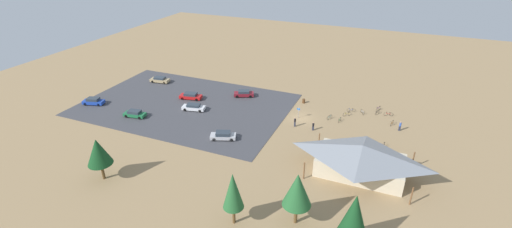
# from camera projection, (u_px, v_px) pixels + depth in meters

# --- Properties ---
(ground) EXTENTS (160.00, 160.00, 0.00)m
(ground) POSITION_uv_depth(u_px,v_px,m) (301.00, 118.00, 69.87)
(ground) COLOR #9E7F56
(ground) RESTS_ON ground
(parking_lot_asphalt) EXTENTS (42.28, 28.41, 0.05)m
(parking_lot_asphalt) POSITION_uv_depth(u_px,v_px,m) (186.00, 105.00, 75.33)
(parking_lot_asphalt) COLOR #424247
(parking_lot_asphalt) RESTS_ON ground
(bike_pavilion) EXTENTS (14.93, 9.40, 4.86)m
(bike_pavilion) POSITION_uv_depth(u_px,v_px,m) (361.00, 158.00, 52.67)
(bike_pavilion) COLOR beige
(bike_pavilion) RESTS_ON ground
(trash_bin) EXTENTS (0.60, 0.60, 0.90)m
(trash_bin) POSITION_uv_depth(u_px,v_px,m) (304.00, 101.00, 75.88)
(trash_bin) COLOR brown
(trash_bin) RESTS_ON ground
(lot_sign) EXTENTS (0.56, 0.08, 2.20)m
(lot_sign) POSITION_uv_depth(u_px,v_px,m) (298.00, 111.00, 69.31)
(lot_sign) COLOR #99999E
(lot_sign) RESTS_ON ground
(pine_far_west) EXTENTS (3.56, 3.56, 7.30)m
(pine_far_west) POSITION_uv_depth(u_px,v_px,m) (297.00, 190.00, 42.48)
(pine_far_west) COLOR brown
(pine_far_west) RESTS_ON ground
(pine_east) EXTENTS (3.40, 3.40, 7.42)m
(pine_east) POSITION_uv_depth(u_px,v_px,m) (354.00, 215.00, 39.23)
(pine_east) COLOR brown
(pine_east) RESTS_ON ground
(pine_mideast) EXTENTS (2.59, 2.59, 7.42)m
(pine_mideast) POSITION_uv_depth(u_px,v_px,m) (233.00, 191.00, 42.47)
(pine_mideast) COLOR brown
(pine_mideast) RESTS_ON ground
(pine_west) EXTENTS (3.52, 3.52, 6.66)m
(pine_west) POSITION_uv_depth(u_px,v_px,m) (98.00, 152.00, 50.63)
(pine_west) COLOR brown
(pine_west) RESTS_ON ground
(bicycle_silver_edge_north) EXTENTS (0.48, 1.75, 0.85)m
(bicycle_silver_edge_north) POSITION_uv_depth(u_px,v_px,m) (383.00, 145.00, 60.17)
(bicycle_silver_edge_north) COLOR black
(bicycle_silver_edge_north) RESTS_ON ground
(bicycle_white_by_bin) EXTENTS (0.84, 1.59, 0.79)m
(bicycle_white_by_bin) POSITION_uv_depth(u_px,v_px,m) (362.00, 112.00, 71.42)
(bicycle_white_by_bin) COLOR black
(bicycle_white_by_bin) RESTS_ON ground
(bicycle_orange_near_sign) EXTENTS (0.59, 1.79, 0.85)m
(bicycle_orange_near_sign) POSITION_uv_depth(u_px,v_px,m) (392.00, 123.00, 67.24)
(bicycle_orange_near_sign) COLOR black
(bicycle_orange_near_sign) RESTS_ON ground
(bicycle_purple_lone_east) EXTENTS (0.86, 1.55, 0.85)m
(bicycle_purple_lone_east) POSITION_uv_depth(u_px,v_px,m) (379.00, 108.00, 72.84)
(bicycle_purple_lone_east) COLOR black
(bicycle_purple_lone_east) RESTS_ON ground
(bicycle_yellow_yard_front) EXTENTS (1.45, 1.17, 0.90)m
(bicycle_yellow_yard_front) POSITION_uv_depth(u_px,v_px,m) (347.00, 114.00, 70.51)
(bicycle_yellow_yard_front) COLOR black
(bicycle_yellow_yard_front) RESTS_ON ground
(bicycle_black_near_porch) EXTENTS (0.75, 1.63, 0.76)m
(bicycle_black_near_porch) POSITION_uv_depth(u_px,v_px,m) (377.00, 112.00, 71.30)
(bicycle_black_near_porch) COLOR black
(bicycle_black_near_porch) RESTS_ON ground
(bicycle_teal_edge_south) EXTENTS (0.74, 1.53, 0.87)m
(bicycle_teal_edge_south) POSITION_uv_depth(u_px,v_px,m) (330.00, 117.00, 69.34)
(bicycle_teal_edge_south) COLOR black
(bicycle_teal_edge_south) RESTS_ON ground
(bicycle_blue_yard_left) EXTENTS (1.65, 0.54, 0.81)m
(bicycle_blue_yard_left) POSITION_uv_depth(u_px,v_px,m) (351.00, 110.00, 72.19)
(bicycle_blue_yard_left) COLOR black
(bicycle_blue_yard_left) RESTS_ON ground
(bicycle_red_yard_center) EXTENTS (1.75, 0.48, 0.87)m
(bicycle_red_yard_center) POSITION_uv_depth(u_px,v_px,m) (388.00, 114.00, 70.51)
(bicycle_red_yard_center) COLOR black
(bicycle_red_yard_center) RESTS_ON ground
(bicycle_green_back_row) EXTENTS (0.48, 1.64, 0.79)m
(bicycle_green_back_row) POSITION_uv_depth(u_px,v_px,m) (340.00, 120.00, 68.42)
(bicycle_green_back_row) COLOR black
(bicycle_green_back_row) RESTS_ON ground
(car_red_mid_lot) EXTENTS (4.99, 2.71, 1.40)m
(car_red_mid_lot) POSITION_uv_depth(u_px,v_px,m) (191.00, 96.00, 77.50)
(car_red_mid_lot) COLOR red
(car_red_mid_lot) RESTS_ON parking_lot_asphalt
(car_white_inner_stall) EXTENTS (4.86, 2.62, 1.34)m
(car_white_inner_stall) POSITION_uv_depth(u_px,v_px,m) (194.00, 107.00, 72.59)
(car_white_inner_stall) COLOR white
(car_white_inner_stall) RESTS_ON parking_lot_asphalt
(car_silver_by_curb) EXTENTS (4.79, 3.32, 1.39)m
(car_silver_by_curb) POSITION_uv_depth(u_px,v_px,m) (223.00, 135.00, 62.42)
(car_silver_by_curb) COLOR #BCBCC1
(car_silver_by_curb) RESTS_ON parking_lot_asphalt
(car_green_second_row) EXTENTS (4.46, 2.33, 1.36)m
(car_green_second_row) POSITION_uv_depth(u_px,v_px,m) (135.00, 114.00, 69.97)
(car_green_second_row) COLOR #1E6B3D
(car_green_second_row) RESTS_ON parking_lot_asphalt
(car_blue_end_stall) EXTENTS (4.64, 2.87, 1.47)m
(car_blue_end_stall) POSITION_uv_depth(u_px,v_px,m) (93.00, 101.00, 75.04)
(car_blue_end_stall) COLOR #1E42B2
(car_blue_end_stall) RESTS_ON parking_lot_asphalt
(car_maroon_back_corner) EXTENTS (4.63, 3.34, 1.39)m
(car_maroon_back_corner) POSITION_uv_depth(u_px,v_px,m) (244.00, 94.00, 78.69)
(car_maroon_back_corner) COLOR maroon
(car_maroon_back_corner) RESTS_ON parking_lot_asphalt
(car_tan_far_end) EXTENTS (4.73, 2.39, 1.34)m
(car_tan_far_end) POSITION_uv_depth(u_px,v_px,m) (160.00, 80.00, 86.16)
(car_tan_far_end) COLOR tan
(car_tan_far_end) RESTS_ON parking_lot_asphalt
(visitor_at_bikes) EXTENTS (0.36, 0.40, 1.85)m
(visitor_at_bikes) POSITION_uv_depth(u_px,v_px,m) (295.00, 122.00, 66.45)
(visitor_at_bikes) COLOR #2D3347
(visitor_at_bikes) RESTS_ON ground
(visitor_by_pavilion) EXTENTS (0.38, 0.36, 1.83)m
(visitor_by_pavilion) POSITION_uv_depth(u_px,v_px,m) (400.00, 126.00, 65.04)
(visitor_by_pavilion) COLOR #2D3347
(visitor_by_pavilion) RESTS_ON ground
(visitor_crossing_yard) EXTENTS (0.38, 0.36, 1.68)m
(visitor_crossing_yard) POSITION_uv_depth(u_px,v_px,m) (313.00, 126.00, 65.21)
(visitor_crossing_yard) COLOR #2D3347
(visitor_crossing_yard) RESTS_ON ground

